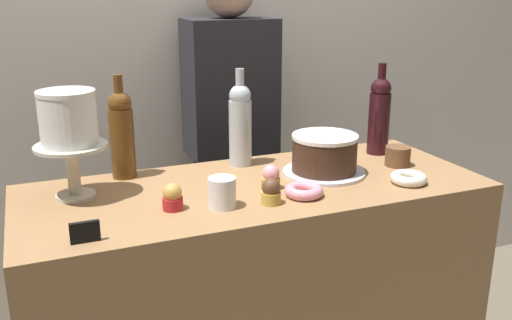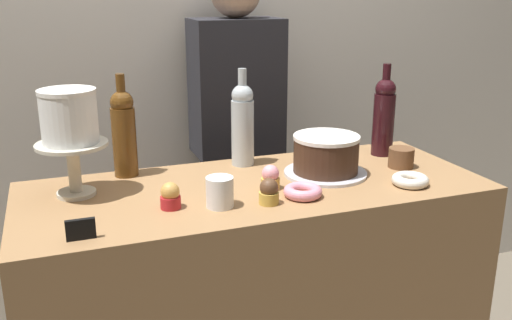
% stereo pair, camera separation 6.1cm
% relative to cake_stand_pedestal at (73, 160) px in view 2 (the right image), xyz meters
% --- Properties ---
extents(back_wall, '(6.00, 0.05, 2.60)m').
position_rel_cake_stand_pedestal_xyz_m(back_wall, '(0.52, 0.76, 0.25)').
color(back_wall, silver).
rests_on(back_wall, ground_plane).
extents(display_counter, '(1.41, 0.57, 0.94)m').
position_rel_cake_stand_pedestal_xyz_m(display_counter, '(0.52, -0.10, -0.58)').
color(display_counter, '#997047').
rests_on(display_counter, ground_plane).
extents(cake_stand_pedestal, '(0.20, 0.20, 0.16)m').
position_rel_cake_stand_pedestal_xyz_m(cake_stand_pedestal, '(0.00, 0.00, 0.00)').
color(cake_stand_pedestal, beige).
rests_on(cake_stand_pedestal, display_counter).
extents(white_layer_cake, '(0.16, 0.16, 0.15)m').
position_rel_cake_stand_pedestal_xyz_m(white_layer_cake, '(0.00, 0.00, 0.13)').
color(white_layer_cake, white).
rests_on(white_layer_cake, cake_stand_pedestal).
extents(silver_serving_platter, '(0.27, 0.27, 0.01)m').
position_rel_cake_stand_pedestal_xyz_m(silver_serving_platter, '(0.76, -0.08, -0.10)').
color(silver_serving_platter, silver).
rests_on(silver_serving_platter, display_counter).
extents(chocolate_round_cake, '(0.21, 0.21, 0.12)m').
position_rel_cake_stand_pedestal_xyz_m(chocolate_round_cake, '(0.76, -0.08, -0.04)').
color(chocolate_round_cake, '#3D2619').
rests_on(chocolate_round_cake, silver_serving_platter).
extents(wine_bottle_clear, '(0.08, 0.08, 0.33)m').
position_rel_cake_stand_pedestal_xyz_m(wine_bottle_clear, '(0.55, 0.11, 0.04)').
color(wine_bottle_clear, '#B2BCC1').
rests_on(wine_bottle_clear, display_counter).
extents(wine_bottle_dark_red, '(0.08, 0.08, 0.33)m').
position_rel_cake_stand_pedestal_xyz_m(wine_bottle_dark_red, '(1.06, 0.05, 0.04)').
color(wine_bottle_dark_red, black).
rests_on(wine_bottle_dark_red, display_counter).
extents(wine_bottle_amber, '(0.08, 0.08, 0.33)m').
position_rel_cake_stand_pedestal_xyz_m(wine_bottle_amber, '(0.16, 0.13, 0.04)').
color(wine_bottle_amber, '#5B3814').
rests_on(wine_bottle_amber, display_counter).
extents(cupcake_chocolate, '(0.06, 0.06, 0.07)m').
position_rel_cake_stand_pedestal_xyz_m(cupcake_chocolate, '(0.50, -0.26, -0.07)').
color(cupcake_chocolate, gold).
rests_on(cupcake_chocolate, display_counter).
extents(cupcake_strawberry, '(0.06, 0.06, 0.07)m').
position_rel_cake_stand_pedestal_xyz_m(cupcake_strawberry, '(0.55, -0.14, -0.07)').
color(cupcake_strawberry, gold).
rests_on(cupcake_strawberry, display_counter).
extents(cupcake_caramel, '(0.06, 0.06, 0.07)m').
position_rel_cake_stand_pedestal_xyz_m(cupcake_caramel, '(0.24, -0.19, -0.07)').
color(cupcake_caramel, red).
rests_on(cupcake_caramel, display_counter).
extents(donut_pink, '(0.11, 0.11, 0.03)m').
position_rel_cake_stand_pedestal_xyz_m(donut_pink, '(0.61, -0.24, -0.09)').
color(donut_pink, pink).
rests_on(donut_pink, display_counter).
extents(donut_sugar, '(0.11, 0.11, 0.03)m').
position_rel_cake_stand_pedestal_xyz_m(donut_sugar, '(0.96, -0.26, -0.09)').
color(donut_sugar, silver).
rests_on(donut_sugar, display_counter).
extents(cookie_stack, '(0.08, 0.08, 0.07)m').
position_rel_cake_stand_pedestal_xyz_m(cookie_stack, '(1.03, -0.10, -0.07)').
color(cookie_stack, brown).
rests_on(cookie_stack, display_counter).
extents(price_sign_chalkboard, '(0.07, 0.01, 0.05)m').
position_rel_cake_stand_pedestal_xyz_m(price_sign_chalkboard, '(-0.01, -0.32, -0.08)').
color(price_sign_chalkboard, black).
rests_on(price_sign_chalkboard, display_counter).
extents(coffee_cup_ceramic, '(0.08, 0.08, 0.09)m').
position_rel_cake_stand_pedestal_xyz_m(coffee_cup_ceramic, '(0.37, -0.23, -0.06)').
color(coffee_cup_ceramic, white).
rests_on(coffee_cup_ceramic, display_counter).
extents(barista_figure, '(0.36, 0.22, 1.60)m').
position_rel_cake_stand_pedestal_xyz_m(barista_figure, '(0.68, 0.56, -0.21)').
color(barista_figure, black).
rests_on(barista_figure, ground_plane).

